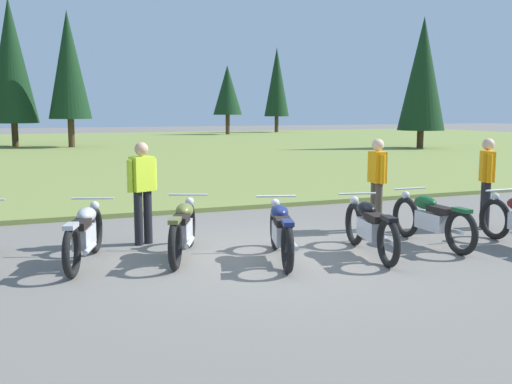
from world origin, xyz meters
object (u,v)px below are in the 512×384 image
Objects in this scene: motorcycle_british_green at (431,219)px; rider_near_row_end at (142,187)px; motorcycle_silver at (85,234)px; rider_with_back_turned at (487,178)px; rider_checking_bike at (377,179)px; motorcycle_navy at (281,231)px; motorcycle_black at (370,227)px; motorcycle_olive at (183,228)px.

motorcycle_british_green is 1.26× the size of rider_near_row_end.
motorcycle_silver is 1.49m from rider_near_row_end.
motorcycle_silver is 1.21× the size of rider_with_back_turned.
rider_checking_bike reaches higher than motorcycle_silver.
rider_near_row_end is (-1.66, 1.78, 0.51)m from motorcycle_navy.
motorcycle_black is (4.05, -1.06, 0.00)m from motorcycle_silver.
motorcycle_black is 1.24× the size of rider_near_row_end.
rider_checking_bike is (4.16, -0.45, 0.00)m from rider_near_row_end.
motorcycle_navy and motorcycle_british_green have the same top height.
rider_with_back_turned is at bearing -17.12° from rider_checking_bike.
rider_with_back_turned is at bearing 22.89° from motorcycle_british_green.
motorcycle_navy is at bearing 179.12° from motorcycle_british_green.
rider_near_row_end is at bearing 42.98° from motorcycle_silver.
motorcycle_olive is 1.45m from motorcycle_navy.
motorcycle_british_green is at bearing -22.89° from rider_near_row_end.
motorcycle_british_green is at bearing -0.88° from motorcycle_navy.
rider_with_back_turned and rider_near_row_end have the same top height.
motorcycle_british_green is 2.04m from rider_with_back_turned.
rider_near_row_end reaches higher than motorcycle_british_green.
motorcycle_olive and motorcycle_navy have the same top height.
motorcycle_olive is 1.26m from rider_near_row_end.
motorcycle_navy is at bearing -151.94° from rider_checking_bike.
motorcycle_black is (1.37, -0.23, 0.00)m from motorcycle_navy.
rider_checking_bike is at bearing 28.06° from motorcycle_navy.
rider_checking_bike is (5.19, 0.51, 0.51)m from motorcycle_silver.
motorcycle_navy is 2.88m from rider_checking_bike.
motorcycle_silver is at bearing 179.22° from rider_with_back_turned.
motorcycle_silver and motorcycle_black have the same top height.
motorcycle_british_green is (1.28, 0.19, 0.00)m from motorcycle_black.
rider_with_back_turned is at bearing 9.26° from motorcycle_navy.
motorcycle_olive is at bearing -179.58° from rider_with_back_turned.
motorcycle_navy is at bearing -17.09° from motorcycle_silver.
motorcycle_silver is 2.81m from motorcycle_navy.
motorcycle_silver is 1.21× the size of rider_checking_bike.
motorcycle_navy is at bearing -170.74° from rider_with_back_turned.
motorcycle_silver and motorcycle_navy have the same top height.
motorcycle_navy is 0.97× the size of motorcycle_british_green.
motorcycle_navy is 1.22× the size of rider_near_row_end.
motorcycle_black is 1.29m from motorcycle_british_green.
motorcycle_black is at bearing -19.13° from motorcycle_olive.
rider_checking_bike is (2.50, 1.33, 0.51)m from motorcycle_navy.
rider_with_back_turned is (4.47, 0.73, 0.51)m from motorcycle_navy.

